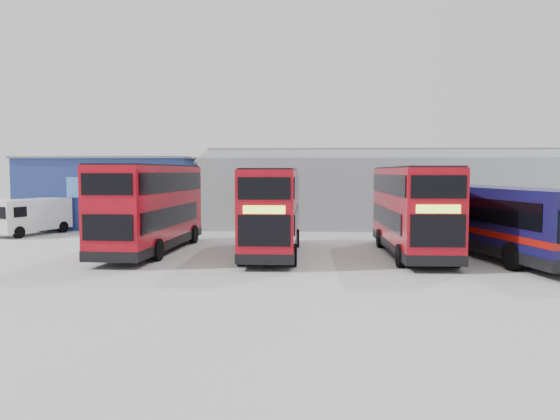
{
  "coord_description": "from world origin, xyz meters",
  "views": [
    {
      "loc": [
        0.02,
        -22.71,
        4.04
      ],
      "look_at": [
        -1.07,
        5.02,
        2.1
      ],
      "focal_mm": 35.0,
      "sensor_mm": 36.0,
      "label": 1
    }
  ],
  "objects_px": {
    "double_decker_left": "(151,209)",
    "single_decker_blue": "(499,222)",
    "maintenance_shed": "(404,190)",
    "double_decker_centre": "(272,212)",
    "office_block": "(116,191)",
    "panel_van": "(30,215)",
    "double_decker_right": "(412,211)"
  },
  "relations": [
    {
      "from": "office_block",
      "to": "double_decker_centre",
      "type": "height_order",
      "value": "office_block"
    },
    {
      "from": "double_decker_centre",
      "to": "maintenance_shed",
      "type": "bearing_deg",
      "value": 60.53
    },
    {
      "from": "double_decker_centre",
      "to": "double_decker_left",
      "type": "bearing_deg",
      "value": 176.76
    },
    {
      "from": "double_decker_centre",
      "to": "double_decker_right",
      "type": "height_order",
      "value": "double_decker_right"
    },
    {
      "from": "double_decker_left",
      "to": "double_decker_centre",
      "type": "xyz_separation_m",
      "value": [
        6.12,
        -0.43,
        -0.1
      ]
    },
    {
      "from": "office_block",
      "to": "single_decker_blue",
      "type": "distance_m",
      "value": 27.57
    },
    {
      "from": "panel_van",
      "to": "maintenance_shed",
      "type": "bearing_deg",
      "value": 39.31
    },
    {
      "from": "maintenance_shed",
      "to": "double_decker_centre",
      "type": "height_order",
      "value": "maintenance_shed"
    },
    {
      "from": "office_block",
      "to": "maintenance_shed",
      "type": "height_order",
      "value": "maintenance_shed"
    },
    {
      "from": "double_decker_centre",
      "to": "office_block",
      "type": "bearing_deg",
      "value": 132.55
    },
    {
      "from": "double_decker_centre",
      "to": "double_decker_right",
      "type": "bearing_deg",
      "value": 0.57
    },
    {
      "from": "maintenance_shed",
      "to": "double_decker_right",
      "type": "xyz_separation_m",
      "value": [
        -2.61,
        -16.14,
        -0.47
      ]
    },
    {
      "from": "maintenance_shed",
      "to": "single_decker_blue",
      "type": "xyz_separation_m",
      "value": [
        1.39,
        -16.57,
        -0.95
      ]
    },
    {
      "from": "double_decker_left",
      "to": "double_decker_right",
      "type": "relative_size",
      "value": 1.04
    },
    {
      "from": "office_block",
      "to": "double_decker_left",
      "type": "bearing_deg",
      "value": -64.65
    },
    {
      "from": "office_block",
      "to": "double_decker_left",
      "type": "xyz_separation_m",
      "value": [
        6.48,
        -13.68,
        -0.39
      ]
    },
    {
      "from": "double_decker_left",
      "to": "single_decker_blue",
      "type": "relative_size",
      "value": 0.84
    },
    {
      "from": "double_decker_right",
      "to": "single_decker_blue",
      "type": "bearing_deg",
      "value": -6.09
    },
    {
      "from": "double_decker_centre",
      "to": "single_decker_blue",
      "type": "relative_size",
      "value": 0.8
    },
    {
      "from": "double_decker_left",
      "to": "double_decker_centre",
      "type": "height_order",
      "value": "double_decker_left"
    },
    {
      "from": "maintenance_shed",
      "to": "double_decker_right",
      "type": "bearing_deg",
      "value": -99.19
    },
    {
      "from": "maintenance_shed",
      "to": "double_decker_left",
      "type": "relative_size",
      "value": 2.89
    },
    {
      "from": "maintenance_shed",
      "to": "double_decker_left",
      "type": "height_order",
      "value": "maintenance_shed"
    },
    {
      "from": "maintenance_shed",
      "to": "panel_van",
      "type": "xyz_separation_m",
      "value": [
        -25.45,
        -8.42,
        -1.33
      ]
    },
    {
      "from": "office_block",
      "to": "double_decker_right",
      "type": "xyz_separation_m",
      "value": [
        19.39,
        -14.13,
        -0.44
      ]
    },
    {
      "from": "maintenance_shed",
      "to": "double_decker_right",
      "type": "height_order",
      "value": "maintenance_shed"
    },
    {
      "from": "maintenance_shed",
      "to": "double_decker_centre",
      "type": "distance_m",
      "value": 18.66
    },
    {
      "from": "double_decker_centre",
      "to": "single_decker_blue",
      "type": "xyz_separation_m",
      "value": [
        10.78,
        -0.45,
        -0.44
      ]
    },
    {
      "from": "double_decker_left",
      "to": "panel_van",
      "type": "height_order",
      "value": "double_decker_left"
    },
    {
      "from": "double_decker_left",
      "to": "double_decker_centre",
      "type": "relative_size",
      "value": 1.06
    },
    {
      "from": "double_decker_centre",
      "to": "panel_van",
      "type": "distance_m",
      "value": 17.82
    },
    {
      "from": "maintenance_shed",
      "to": "single_decker_blue",
      "type": "relative_size",
      "value": 2.43
    }
  ]
}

